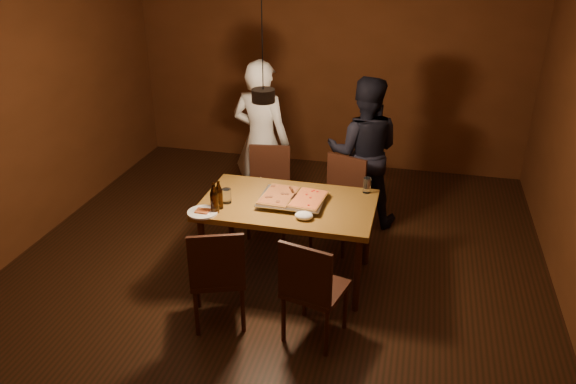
% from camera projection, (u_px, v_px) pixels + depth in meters
% --- Properties ---
extents(room_shell, '(6.00, 6.00, 6.00)m').
position_uv_depth(room_shell, '(264.00, 139.00, 4.42)').
color(room_shell, '#33180E').
rests_on(room_shell, ground).
extents(dining_table, '(1.50, 0.90, 0.75)m').
position_uv_depth(dining_table, '(288.00, 210.00, 4.90)').
color(dining_table, olive).
rests_on(dining_table, floor).
extents(chair_far_left, '(0.47, 0.47, 0.49)m').
position_uv_depth(chair_far_left, '(269.00, 181.00, 5.78)').
color(chair_far_left, '#38190F').
rests_on(chair_far_left, floor).
extents(chair_far_right, '(0.53, 0.53, 0.49)m').
position_uv_depth(chair_far_right, '(341.00, 194.00, 5.52)').
color(chair_far_right, '#38190F').
rests_on(chair_far_right, floor).
extents(chair_near_left, '(0.54, 0.54, 0.49)m').
position_uv_depth(chair_near_left, '(217.00, 269.00, 4.31)').
color(chair_near_left, '#38190F').
rests_on(chair_near_left, floor).
extents(chair_near_right, '(0.51, 0.51, 0.49)m').
position_uv_depth(chair_near_right, '(311.00, 283.00, 4.14)').
color(chair_near_right, '#38190F').
rests_on(chair_near_right, floor).
extents(pizza_tray, '(0.56, 0.47, 0.05)m').
position_uv_depth(pizza_tray, '(292.00, 200.00, 4.85)').
color(pizza_tray, silver).
rests_on(pizza_tray, dining_table).
extents(pizza_meat, '(0.30, 0.44, 0.02)m').
position_uv_depth(pizza_meat, '(279.00, 195.00, 4.87)').
color(pizza_meat, maroon).
rests_on(pizza_meat, pizza_tray).
extents(pizza_cheese, '(0.29, 0.42, 0.02)m').
position_uv_depth(pizza_cheese, '(309.00, 199.00, 4.80)').
color(pizza_cheese, gold).
rests_on(pizza_cheese, pizza_tray).
extents(spatula, '(0.18, 0.26, 0.04)m').
position_uv_depth(spatula, '(294.00, 196.00, 4.83)').
color(spatula, silver).
rests_on(spatula, pizza_tray).
extents(beer_bottle_a, '(0.07, 0.07, 0.27)m').
position_uv_depth(beer_bottle_a, '(214.00, 198.00, 4.64)').
color(beer_bottle_a, black).
rests_on(beer_bottle_a, dining_table).
extents(beer_bottle_b, '(0.07, 0.07, 0.25)m').
position_uv_depth(beer_bottle_b, '(219.00, 195.00, 4.71)').
color(beer_bottle_b, black).
rests_on(beer_bottle_b, dining_table).
extents(water_glass_left, '(0.08, 0.08, 0.13)m').
position_uv_depth(water_glass_left, '(227.00, 196.00, 4.84)').
color(water_glass_left, silver).
rests_on(water_glass_left, dining_table).
extents(water_glass_right, '(0.07, 0.07, 0.14)m').
position_uv_depth(water_glass_right, '(367.00, 185.00, 5.01)').
color(water_glass_right, silver).
rests_on(water_glass_right, dining_table).
extents(plate_slice, '(0.25, 0.25, 0.03)m').
position_uv_depth(plate_slice, '(203.00, 212.00, 4.68)').
color(plate_slice, white).
rests_on(plate_slice, dining_table).
extents(napkin, '(0.15, 0.12, 0.06)m').
position_uv_depth(napkin, '(304.00, 216.00, 4.58)').
color(napkin, white).
rests_on(napkin, dining_table).
extents(diner_white, '(0.69, 0.52, 1.73)m').
position_uv_depth(diner_white, '(261.00, 141.00, 5.92)').
color(diner_white, silver).
rests_on(diner_white, floor).
extents(diner_dark, '(0.81, 0.65, 1.59)m').
position_uv_depth(diner_dark, '(364.00, 152.00, 5.81)').
color(diner_dark, black).
rests_on(diner_dark, floor).
extents(pendant_lamp, '(0.18, 0.18, 1.10)m').
position_uv_depth(pendant_lamp, '(263.00, 94.00, 4.27)').
color(pendant_lamp, black).
rests_on(pendant_lamp, ceiling).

